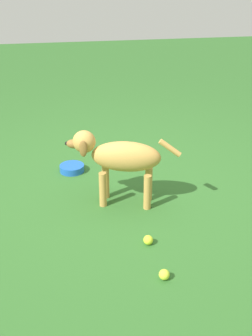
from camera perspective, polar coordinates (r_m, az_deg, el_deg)
ground at (r=3.56m, az=-1.43°, el=-3.02°), size 14.00×14.00×0.00m
dog at (r=3.21m, az=-0.91°, el=1.43°), size 0.37×0.84×0.59m
tennis_ball_0 at (r=2.65m, az=5.12°, el=-13.97°), size 0.07×0.07×0.07m
tennis_ball_1 at (r=2.92m, az=2.97°, el=-9.57°), size 0.07×0.07×0.07m
water_bowl at (r=3.89m, az=-7.22°, el=-0.02°), size 0.22×0.22×0.06m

